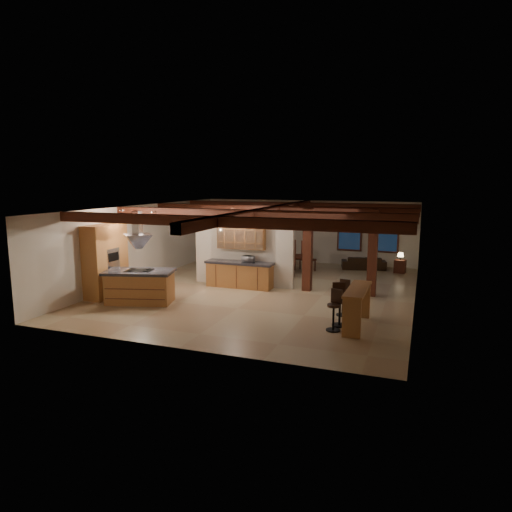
{
  "coord_description": "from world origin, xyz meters",
  "views": [
    {
      "loc": [
        5.14,
        -14.77,
        3.83
      ],
      "look_at": [
        -0.51,
        0.5,
        1.11
      ],
      "focal_mm": 32.0,
      "sensor_mm": 36.0,
      "label": 1
    }
  ],
  "objects_px": {
    "dining_table": "(283,264)",
    "bar_counter": "(357,301)",
    "kitchen_island": "(140,286)",
    "sofa": "(364,263)"
  },
  "relations": [
    {
      "from": "dining_table",
      "to": "bar_counter",
      "type": "bearing_deg",
      "value": -67.92
    },
    {
      "from": "kitchen_island",
      "to": "sofa",
      "type": "relative_size",
      "value": 1.25
    },
    {
      "from": "dining_table",
      "to": "kitchen_island",
      "type": "bearing_deg",
      "value": -123.91
    },
    {
      "from": "dining_table",
      "to": "sofa",
      "type": "relative_size",
      "value": 1.05
    },
    {
      "from": "kitchen_island",
      "to": "bar_counter",
      "type": "height_order",
      "value": "same"
    },
    {
      "from": "dining_table",
      "to": "sofa",
      "type": "bearing_deg",
      "value": 19.93
    },
    {
      "from": "sofa",
      "to": "bar_counter",
      "type": "distance_m",
      "value": 8.2
    },
    {
      "from": "dining_table",
      "to": "bar_counter",
      "type": "distance_m",
      "value": 7.51
    },
    {
      "from": "kitchen_island",
      "to": "bar_counter",
      "type": "bearing_deg",
      "value": -0.79
    },
    {
      "from": "kitchen_island",
      "to": "sofa",
      "type": "height_order",
      "value": "kitchen_island"
    }
  ]
}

